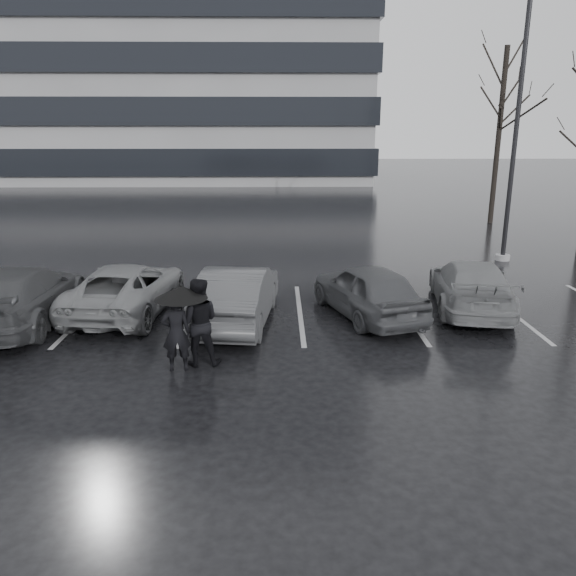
% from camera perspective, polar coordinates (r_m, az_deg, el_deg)
% --- Properties ---
extents(ground, '(160.00, 160.00, 0.00)m').
position_cam_1_polar(ground, '(12.49, -1.11, -6.13)').
color(ground, black).
rests_on(ground, ground).
extents(office_building, '(61.00, 26.00, 29.00)m').
position_cam_1_polar(office_building, '(64.25, -23.09, 23.39)').
color(office_building, gray).
rests_on(office_building, ground).
extents(car_main, '(2.83, 4.39, 1.39)m').
position_cam_1_polar(car_main, '(14.51, 8.09, -0.22)').
color(car_main, black).
rests_on(car_main, ground).
extents(car_west_a, '(2.00, 4.54, 1.45)m').
position_cam_1_polar(car_west_a, '(13.93, -5.12, -0.67)').
color(car_west_a, '#28282B').
rests_on(car_west_a, ground).
extents(car_west_b, '(2.59, 4.88, 1.31)m').
position_cam_1_polar(car_west_b, '(15.29, -16.06, -0.02)').
color(car_west_b, '#535356').
rests_on(car_west_b, ground).
extents(car_west_c, '(2.24, 5.07, 1.45)m').
position_cam_1_polar(car_west_c, '(15.28, -25.48, -0.70)').
color(car_west_c, black).
rests_on(car_west_c, ground).
extents(car_east, '(2.64, 4.84, 1.33)m').
position_cam_1_polar(car_east, '(15.72, 18.08, 0.29)').
color(car_east, '#535356').
rests_on(car_east, ground).
extents(pedestrian_left, '(0.62, 0.46, 1.57)m').
position_cam_1_polar(pedestrian_left, '(11.35, -11.28, -4.50)').
color(pedestrian_left, black).
rests_on(pedestrian_left, ground).
extents(pedestrian_right, '(0.93, 0.75, 1.82)m').
position_cam_1_polar(pedestrian_right, '(11.52, -9.13, -3.43)').
color(pedestrian_right, black).
rests_on(pedestrian_right, ground).
extents(umbrella, '(1.04, 1.04, 1.76)m').
position_cam_1_polar(umbrella, '(11.15, -10.83, -0.44)').
color(umbrella, black).
rests_on(umbrella, ground).
extents(lamp_post, '(0.52, 0.52, 9.50)m').
position_cam_1_polar(lamp_post, '(21.70, 22.09, 13.90)').
color(lamp_post, gray).
rests_on(lamp_post, ground).
extents(stall_stripes, '(19.72, 5.00, 0.00)m').
position_cam_1_polar(stall_stripes, '(14.86, -4.20, -2.51)').
color(stall_stripes, '#A0A0A2').
rests_on(stall_stripes, ground).
extents(tree_north, '(0.26, 0.26, 8.50)m').
position_cam_1_polar(tree_north, '(30.61, 20.60, 14.12)').
color(tree_north, black).
rests_on(tree_north, ground).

